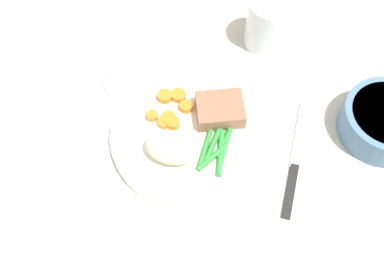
% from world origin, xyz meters
% --- Properties ---
extents(dining_table, '(1.20, 0.90, 0.02)m').
position_xyz_m(dining_table, '(0.00, 0.00, 0.01)').
color(dining_table, beige).
rests_on(dining_table, ground).
extents(dinner_plate, '(0.26, 0.26, 0.02)m').
position_xyz_m(dinner_plate, '(0.02, 0.02, 0.03)').
color(dinner_plate, white).
rests_on(dinner_plate, dining_table).
extents(meat_portion, '(0.09, 0.08, 0.03)m').
position_xyz_m(meat_portion, '(0.06, 0.06, 0.05)').
color(meat_portion, '#936047').
rests_on(meat_portion, dinner_plate).
extents(mashed_potatoes, '(0.08, 0.05, 0.04)m').
position_xyz_m(mashed_potatoes, '(-0.00, -0.03, 0.06)').
color(mashed_potatoes, beige).
rests_on(mashed_potatoes, dinner_plate).
extents(carrot_slices, '(0.07, 0.08, 0.01)m').
position_xyz_m(carrot_slices, '(-0.02, 0.05, 0.04)').
color(carrot_slices, orange).
rests_on(carrot_slices, dinner_plate).
extents(green_beans, '(0.04, 0.10, 0.01)m').
position_xyz_m(green_beans, '(0.07, -0.00, 0.04)').
color(green_beans, '#2D8C38').
rests_on(green_beans, dinner_plate).
extents(fork, '(0.01, 0.17, 0.00)m').
position_xyz_m(fork, '(-0.15, 0.02, 0.02)').
color(fork, silver).
rests_on(fork, dining_table).
extents(knife, '(0.02, 0.21, 0.01)m').
position_xyz_m(knife, '(0.19, 0.02, 0.02)').
color(knife, black).
rests_on(knife, dining_table).
extents(water_glass, '(0.07, 0.07, 0.10)m').
position_xyz_m(water_glass, '(0.10, 0.24, 0.06)').
color(water_glass, silver).
rests_on(water_glass, dining_table).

